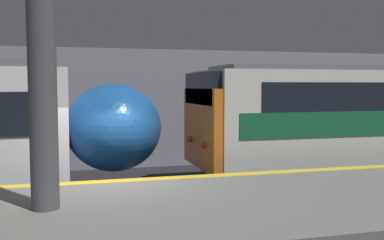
{
  "coord_description": "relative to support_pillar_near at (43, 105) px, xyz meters",
  "views": [
    {
      "loc": [
        -0.7,
        -9.01,
        2.98
      ],
      "look_at": [
        2.01,
        1.02,
        2.17
      ],
      "focal_mm": 42.0,
      "sensor_mm": 36.0,
      "label": 1
    }
  ],
  "objects": [
    {
      "name": "ground_plane",
      "position": [
        1.11,
        1.88,
        -2.69
      ],
      "size": [
        120.0,
        120.0,
        0.0
      ],
      "primitive_type": "plane",
      "color": "black"
    },
    {
      "name": "station_rear_barrier",
      "position": [
        1.11,
        9.01,
        -0.54
      ],
      "size": [
        50.0,
        0.15,
        4.28
      ],
      "color": "gray",
      "rests_on": "ground"
    },
    {
      "name": "support_pillar_near",
      "position": [
        0.0,
        0.0,
        0.0
      ],
      "size": [
        0.42,
        0.42,
        3.21
      ],
      "color": "#47474C",
      "rests_on": "platform"
    }
  ]
}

